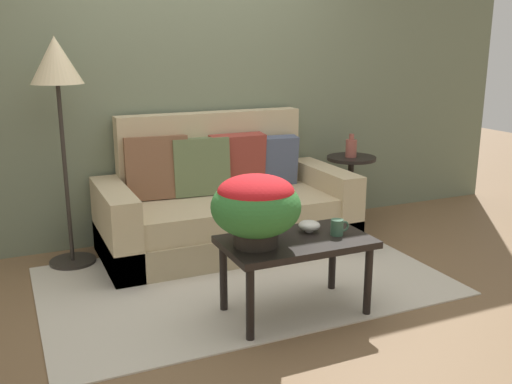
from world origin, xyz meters
The scene contains 11 objects.
ground_plane centered at (0.00, 0.00, 0.00)m, with size 14.00×14.00×0.00m, color brown.
wall_back centered at (0.00, 1.12, 1.49)m, with size 6.40×0.12×2.99m, color slate.
area_rug centered at (0.00, -0.08, 0.01)m, with size 2.67×1.66×0.01m, color beige.
couch centered at (0.14, 0.65, 0.33)m, with size 1.95×0.90×1.04m.
coffee_table centered at (0.10, -0.64, 0.41)m, with size 0.87×0.51×0.47m.
side_table centered at (1.37, 0.73, 0.43)m, with size 0.43×0.43×0.62m.
floor_lamp centered at (-1.03, 0.75, 1.35)m, with size 0.36×0.36×1.64m.
potted_plant centered at (-0.16, -0.64, 0.72)m, with size 0.51×0.51×0.41m.
coffee_mug centered at (0.36, -0.68, 0.52)m, with size 0.12×0.08×0.10m.
snack_bowl centered at (0.24, -0.55, 0.51)m, with size 0.14×0.14×0.07m.
table_vase centered at (1.36, 0.72, 0.70)m, with size 0.10×0.10×0.20m.
Camera 1 is at (-1.42, -3.47, 1.60)m, focal length 40.47 mm.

